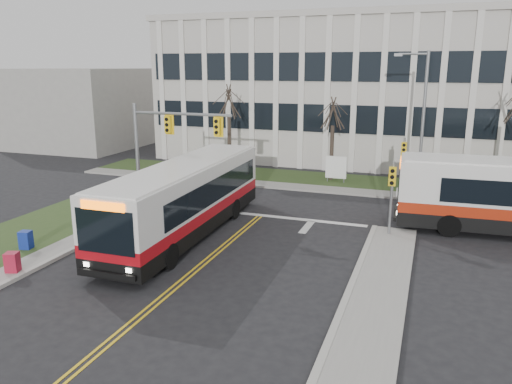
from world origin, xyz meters
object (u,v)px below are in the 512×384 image
object	(u,v)px
bus_main	(185,201)
newspaper_box_blue	(26,241)
directory_sign	(336,168)
streetlight	(421,116)
newspaper_box_red	(13,264)

from	to	relation	value
bus_main	newspaper_box_blue	size ratio (longest dim) A/B	13.97
directory_sign	newspaper_box_blue	world-z (taller)	directory_sign
bus_main	newspaper_box_blue	bearing A→B (deg)	-143.18
streetlight	bus_main	world-z (taller)	streetlight
streetlight	bus_main	bearing A→B (deg)	-130.30
bus_main	directory_sign	bearing A→B (deg)	69.02
directory_sign	newspaper_box_red	bearing A→B (deg)	-114.35
directory_sign	streetlight	bearing A→B (deg)	-13.23
bus_main	streetlight	bearing A→B (deg)	48.68
streetlight	newspaper_box_blue	bearing A→B (deg)	-134.02
streetlight	newspaper_box_red	world-z (taller)	streetlight
streetlight	directory_sign	xyz separation A→B (m)	(-5.53, 1.30, -4.02)
directory_sign	newspaper_box_red	distance (m)	22.57
streetlight	bus_main	distance (m)	16.59
directory_sign	newspaper_box_blue	bearing A→B (deg)	-120.71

